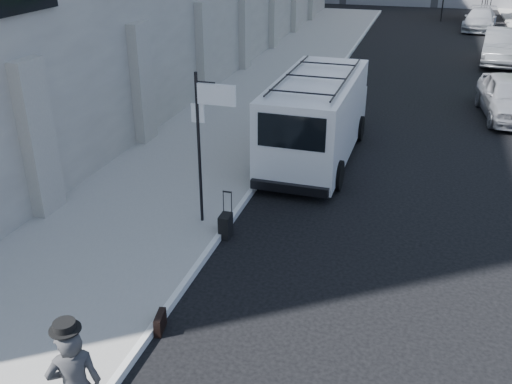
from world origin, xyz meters
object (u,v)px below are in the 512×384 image
Objects in this scene: briefcase at (160,322)px; suitcase at (226,226)px; parked_car_c at (480,19)px; cargo_van at (317,117)px; parked_car_b at (502,47)px; parked_car_a at (509,97)px.

briefcase is 0.41× the size of suitcase.
parked_car_c reaches higher than briefcase.
suitcase is 0.16× the size of cargo_van.
parked_car_b is (7.43, 24.08, 0.66)m from briefcase.
briefcase is 34.75m from parked_car_c.
suitcase reaches higher than briefcase.
briefcase is 16.21m from parked_car_a.
parked_car_a is at bearing -82.49° from parked_car_c.
parked_car_b is at bearing -79.45° from parked_car_c.
parked_car_b reaches higher than parked_car_c.
parked_car_b is (6.46, 15.23, -0.44)m from cargo_van.
parked_car_a is at bearing -87.55° from parked_car_b.
briefcase is at bearing -93.95° from parked_car_c.
briefcase is 0.10× the size of parked_car_a.
cargo_van is at bearing 73.16° from briefcase.
parked_car_c is (6.90, 34.06, 0.51)m from briefcase.
parked_car_b is at bearing 69.19° from suitcase.
cargo_van is 1.40× the size of parked_car_c.
cargo_van is 1.47× the size of parked_car_a.
parked_car_b is at bearing 62.30° from briefcase.
parked_car_b is 1.06× the size of parked_car_c.
cargo_van reaches higher than parked_car_c.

